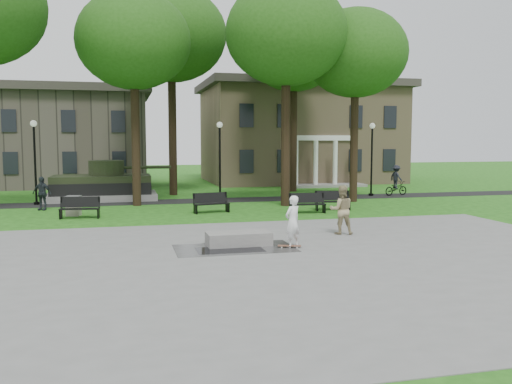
% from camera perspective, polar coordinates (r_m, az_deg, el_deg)
% --- Properties ---
extents(ground, '(120.00, 120.00, 0.00)m').
position_cam_1_polar(ground, '(21.07, 0.66, -4.44)').
color(ground, '#1C4E12').
rests_on(ground, ground).
extents(plaza, '(22.00, 16.00, 0.02)m').
position_cam_1_polar(plaza, '(16.36, 5.04, -7.31)').
color(plaza, gray).
rests_on(plaza, ground).
extents(footpath, '(44.00, 2.60, 0.01)m').
position_cam_1_polar(footpath, '(32.72, -4.57, -0.89)').
color(footpath, black).
rests_on(footpath, ground).
extents(building_right, '(17.00, 12.00, 8.60)m').
position_cam_1_polar(building_right, '(48.53, 4.51, 6.31)').
color(building_right, '#9E8460').
rests_on(building_right, ground).
extents(building_left, '(15.00, 10.00, 7.20)m').
position_cam_1_polar(building_left, '(46.97, -20.95, 5.09)').
color(building_left, '#4C443D').
rests_on(building_left, ground).
extents(tree_1, '(6.20, 6.20, 11.63)m').
position_cam_1_polar(tree_1, '(31.07, -12.76, 15.22)').
color(tree_1, black).
rests_on(tree_1, ground).
extents(tree_2, '(6.60, 6.60, 12.16)m').
position_cam_1_polar(tree_2, '(30.42, 3.19, 16.25)').
color(tree_2, black).
rests_on(tree_2, ground).
extents(tree_3, '(6.00, 6.00, 11.19)m').
position_cam_1_polar(tree_3, '(32.77, 10.44, 14.11)').
color(tree_3, black).
rests_on(tree_3, ground).
extents(tree_4, '(7.20, 7.20, 13.50)m').
position_cam_1_polar(tree_4, '(36.87, -8.92, 15.99)').
color(tree_4, black).
rests_on(tree_4, ground).
extents(tree_5, '(6.40, 6.40, 12.44)m').
position_cam_1_polar(tree_5, '(38.89, 4.02, 14.40)').
color(tree_5, black).
rests_on(tree_5, ground).
extents(lamp_left, '(0.36, 0.36, 4.73)m').
position_cam_1_polar(lamp_left, '(32.77, -22.26, 3.61)').
color(lamp_left, black).
rests_on(lamp_left, ground).
extents(lamp_mid, '(0.36, 0.36, 4.73)m').
position_cam_1_polar(lamp_mid, '(32.90, -3.83, 4.01)').
color(lamp_mid, black).
rests_on(lamp_mid, ground).
extents(lamp_right, '(0.36, 0.36, 4.73)m').
position_cam_1_polar(lamp_right, '(36.00, 12.09, 4.03)').
color(lamp_right, black).
rests_on(lamp_right, ground).
extents(tank_monument, '(7.45, 3.40, 2.40)m').
position_cam_1_polar(tank_monument, '(34.24, -15.85, 0.63)').
color(tank_monument, gray).
rests_on(tank_monument, ground).
extents(puddle, '(2.20, 1.20, 0.00)m').
position_cam_1_polar(puddle, '(18.00, -2.77, -6.09)').
color(puddle, black).
rests_on(puddle, plaza).
extents(concrete_block, '(2.22, 1.04, 0.45)m').
position_cam_1_polar(concrete_block, '(18.73, -1.84, -4.93)').
color(concrete_block, gray).
rests_on(concrete_block, plaza).
extents(skateboard, '(0.80, 0.42, 0.07)m').
position_cam_1_polar(skateboard, '(18.36, 3.53, -5.75)').
color(skateboard, brown).
rests_on(skateboard, plaza).
extents(skateboarder, '(0.76, 0.69, 1.75)m').
position_cam_1_polar(skateboarder, '(18.31, 3.87, -3.11)').
color(skateboarder, white).
rests_on(skateboarder, plaza).
extents(friend_watching, '(1.05, 0.90, 1.89)m').
position_cam_1_polar(friend_watching, '(21.03, 8.98, -1.86)').
color(friend_watching, tan).
rests_on(friend_watching, plaza).
extents(pedestrian_walker, '(1.11, 0.80, 1.75)m').
position_cam_1_polar(pedestrian_walker, '(30.16, -21.62, -0.14)').
color(pedestrian_walker, '#22272D').
rests_on(pedestrian_walker, ground).
extents(cyclist, '(1.86, 1.11, 2.00)m').
position_cam_1_polar(cyclist, '(36.74, 14.53, 0.92)').
color(cyclist, black).
rests_on(cyclist, ground).
extents(park_bench_0, '(1.84, 0.72, 1.00)m').
position_cam_1_polar(park_bench_0, '(26.49, -18.07, -1.52)').
color(park_bench_0, black).
rests_on(park_bench_0, ground).
extents(park_bench_1, '(1.85, 0.85, 1.00)m').
position_cam_1_polar(park_bench_1, '(27.21, -4.72, -1.09)').
color(park_bench_1, black).
rests_on(park_bench_1, ground).
extents(park_bench_2, '(1.83, 0.67, 1.00)m').
position_cam_1_polar(park_bench_2, '(27.09, 5.39, -1.13)').
color(park_bench_2, black).
rests_on(park_bench_2, ground).
extents(park_bench_3, '(1.85, 0.79, 1.00)m').
position_cam_1_polar(park_bench_3, '(28.42, 8.03, -0.85)').
color(park_bench_3, black).
rests_on(park_bench_3, ground).
extents(trash_bin, '(0.77, 0.77, 0.96)m').
position_cam_1_polar(trash_bin, '(27.50, -18.66, -1.37)').
color(trash_bin, '#B3AC93').
rests_on(trash_bin, ground).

